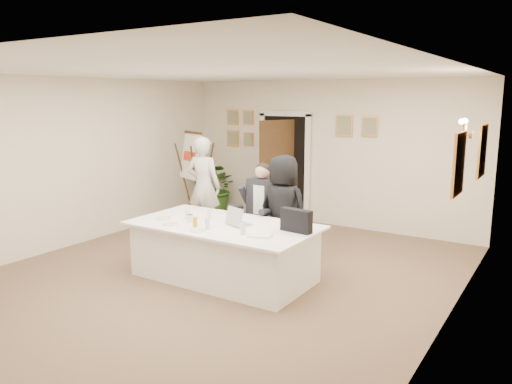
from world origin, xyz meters
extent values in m
plane|color=brown|center=(0.00, 0.00, 0.00)|extent=(7.00, 7.00, 0.00)
cube|color=white|center=(0.00, 0.00, 2.80)|extent=(6.00, 7.00, 0.02)
cube|color=beige|center=(0.00, 3.50, 1.40)|extent=(6.00, 0.10, 2.80)
cube|color=beige|center=(-3.00, 0.00, 1.40)|extent=(0.10, 7.00, 2.80)
cube|color=beige|center=(3.00, 0.00, 1.40)|extent=(0.10, 7.00, 2.80)
cube|color=black|center=(-0.90, 3.47, 1.05)|extent=(0.92, 0.06, 2.10)
cube|color=white|center=(-1.42, 3.44, 1.05)|extent=(0.10, 0.06, 2.20)
cube|color=white|center=(-0.38, 3.44, 1.05)|extent=(0.10, 0.06, 2.20)
cube|color=#322010|center=(-0.85, 3.05, 1.03)|extent=(0.33, 0.81, 2.02)
cube|color=white|center=(0.11, -0.05, 0.38)|extent=(2.37, 1.19, 0.75)
cube|color=white|center=(0.11, -0.05, 0.76)|extent=(2.55, 1.37, 0.03)
cube|color=white|center=(-2.18, 2.05, 1.35)|extent=(0.64, 0.41, 0.87)
imported|color=white|center=(-1.54, 1.60, 0.89)|extent=(0.71, 0.52, 1.79)
imported|color=black|center=(0.50, 0.90, 0.83)|extent=(0.82, 0.55, 1.66)
imported|color=#2C5C1E|center=(-2.36, 3.09, 0.56)|extent=(1.02, 0.89, 1.11)
cube|color=black|center=(1.13, 0.12, 0.92)|extent=(0.43, 0.16, 0.30)
cube|color=white|center=(0.86, -0.31, 0.79)|extent=(0.33, 0.28, 0.03)
cylinder|color=white|center=(-0.78, -0.28, 0.78)|extent=(0.29, 0.29, 0.01)
cylinder|color=white|center=(-0.47, -0.47, 0.78)|extent=(0.23, 0.23, 0.01)
cylinder|color=white|center=(0.04, -0.51, 0.78)|extent=(0.21, 0.21, 0.01)
cylinder|color=silver|center=(-0.49, -0.09, 0.84)|extent=(0.07, 0.07, 0.14)
cylinder|color=silver|center=(0.09, -0.38, 0.84)|extent=(0.07, 0.07, 0.14)
cylinder|color=silver|center=(0.63, -0.34, 0.84)|extent=(0.07, 0.07, 0.14)
cylinder|color=silver|center=(-0.24, 0.09, 0.84)|extent=(0.08, 0.08, 0.14)
cylinder|color=orange|center=(-0.12, -0.38, 0.84)|extent=(0.08, 0.08, 0.13)
cylinder|color=silver|center=(-0.34, -0.22, 0.83)|extent=(0.10, 0.10, 0.11)
camera|label=1|loc=(4.01, -5.36, 2.46)|focal=35.00mm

